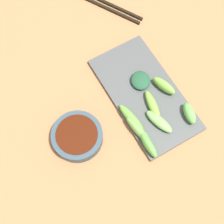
% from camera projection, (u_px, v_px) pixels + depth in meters
% --- Properties ---
extents(tabletop, '(2.10, 2.10, 0.02)m').
position_uv_depth(tabletop, '(119.00, 121.00, 0.89)').
color(tabletop, '#9E6E46').
rests_on(tabletop, ground).
extents(sauce_bowl, '(0.13, 0.13, 0.04)m').
position_uv_depth(sauce_bowl, '(77.00, 136.00, 0.85)').
color(sauce_bowl, '#324753').
rests_on(sauce_bowl, tabletop).
extents(serving_plate, '(0.17, 0.33, 0.01)m').
position_uv_depth(serving_plate, '(145.00, 94.00, 0.90)').
color(serving_plate, '#474D4E').
rests_on(serving_plate, tabletop).
extents(broccoli_stalk_0, '(0.04, 0.06, 0.03)m').
position_uv_depth(broccoli_stalk_0, '(189.00, 113.00, 0.86)').
color(broccoli_stalk_0, '#64B752').
rests_on(broccoli_stalk_0, serving_plate).
extents(broccoli_stalk_1, '(0.05, 0.08, 0.03)m').
position_uv_depth(broccoli_stalk_1, '(164.00, 86.00, 0.89)').
color(broccoli_stalk_1, '#71B642').
rests_on(broccoli_stalk_1, serving_plate).
extents(broccoli_leafy_2, '(0.07, 0.07, 0.02)m').
position_uv_depth(broccoli_leafy_2, '(141.00, 80.00, 0.90)').
color(broccoli_leafy_2, '#1F4E33').
rests_on(broccoli_leafy_2, serving_plate).
extents(broccoli_stalk_3, '(0.04, 0.09, 0.02)m').
position_uv_depth(broccoli_stalk_3, '(153.00, 105.00, 0.87)').
color(broccoli_stalk_3, '#73B140').
rests_on(broccoli_stalk_3, serving_plate).
extents(broccoli_stalk_4, '(0.04, 0.10, 0.02)m').
position_uv_depth(broccoli_stalk_4, '(139.00, 130.00, 0.85)').
color(broccoli_stalk_4, '#6BA14C').
rests_on(broccoli_stalk_4, serving_plate).
extents(broccoli_stalk_5, '(0.04, 0.10, 0.02)m').
position_uv_depth(broccoli_stalk_5, '(131.00, 118.00, 0.86)').
color(broccoli_stalk_5, '#62A740').
rests_on(broccoli_stalk_5, serving_plate).
extents(broccoli_stalk_6, '(0.02, 0.08, 0.03)m').
position_uv_depth(broccoli_stalk_6, '(148.00, 145.00, 0.83)').
color(broccoli_stalk_6, '#5FB149').
rests_on(broccoli_stalk_6, serving_plate).
extents(broccoli_stalk_7, '(0.05, 0.09, 0.02)m').
position_uv_depth(broccoli_stalk_7, '(159.00, 122.00, 0.86)').
color(broccoli_stalk_7, '#73AC5A').
rests_on(broccoli_stalk_7, serving_plate).
extents(chopsticks, '(0.14, 0.21, 0.01)m').
position_uv_depth(chopsticks, '(108.00, 6.00, 1.02)').
color(chopsticks, black).
rests_on(chopsticks, tabletop).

